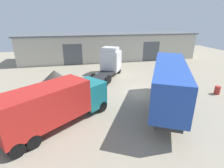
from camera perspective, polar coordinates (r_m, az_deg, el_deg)
ground_plane at (r=19.50m, az=9.66°, el=-2.81°), size 60.00×60.00×0.00m
warehouse_building at (r=35.33m, az=-0.80°, el=12.30°), size 33.21×7.97×4.99m
tractor_unit_white at (r=24.99m, az=-0.80°, el=7.15°), size 5.44×6.78×3.89m
container_trailer_orange at (r=15.64m, az=18.13°, el=0.82°), size 6.96×10.11×4.18m
box_truck_teal at (r=13.45m, az=-17.94°, el=-5.98°), size 8.06×6.87×3.31m
gravel_pile at (r=23.08m, az=-18.21°, el=2.35°), size 3.67×3.67×1.64m
oil_drum at (r=21.91m, az=31.14°, el=-1.72°), size 0.58×0.58×0.88m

